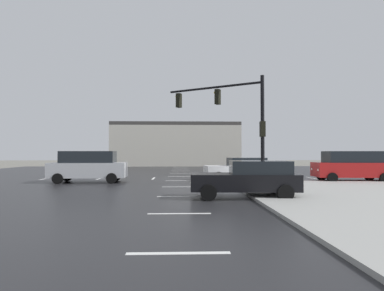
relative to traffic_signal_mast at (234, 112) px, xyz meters
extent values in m
plane|color=slate|center=(-3.32, 4.61, -4.42)|extent=(120.00, 120.00, 0.00)
cube|color=#232326|center=(-3.32, 4.61, -4.41)|extent=(44.00, 44.00, 0.02)
cube|color=white|center=(1.68, 0.61, -4.25)|extent=(4.00, 1.60, 0.06)
cube|color=silver|center=(-3.32, -13.39, -4.40)|extent=(2.00, 0.15, 0.01)
cube|color=silver|center=(-3.32, -9.39, -4.40)|extent=(2.00, 0.15, 0.01)
cube|color=silver|center=(-3.32, -5.39, -4.40)|extent=(2.00, 0.15, 0.01)
cube|color=silver|center=(-3.32, -1.39, -4.40)|extent=(2.00, 0.15, 0.01)
cube|color=silver|center=(-3.32, 2.61, -4.40)|extent=(2.00, 0.15, 0.01)
cube|color=silver|center=(-3.32, 6.61, -4.40)|extent=(2.00, 0.15, 0.01)
cube|color=silver|center=(-3.32, 10.61, -4.40)|extent=(2.00, 0.15, 0.01)
cube|color=silver|center=(-3.32, 14.61, -4.40)|extent=(2.00, 0.15, 0.01)
cube|color=silver|center=(-3.32, 18.61, -4.40)|extent=(2.00, 0.15, 0.01)
cube|color=silver|center=(-3.32, 22.61, -4.40)|extent=(2.00, 0.15, 0.01)
cube|color=silver|center=(-13.32, 4.61, -4.40)|extent=(0.15, 2.00, 0.01)
cube|color=silver|center=(-9.32, 4.61, -4.40)|extent=(0.15, 2.00, 0.01)
cube|color=silver|center=(-5.32, 4.61, -4.40)|extent=(0.15, 2.00, 0.01)
cube|color=silver|center=(-1.32, 4.61, -4.40)|extent=(0.15, 2.00, 0.01)
cube|color=silver|center=(2.68, 4.61, -4.40)|extent=(0.15, 2.00, 0.01)
cube|color=silver|center=(6.68, 4.61, -4.40)|extent=(0.15, 2.00, 0.01)
cube|color=silver|center=(10.68, 4.61, -4.40)|extent=(0.15, 2.00, 0.01)
cube|color=silver|center=(0.18, 0.61, -4.40)|extent=(0.45, 7.00, 0.01)
cylinder|color=black|center=(1.52, -0.93, -1.10)|extent=(0.22, 0.22, 6.37)
cylinder|color=black|center=(-1.22, 0.75, 1.68)|extent=(5.55, 3.47, 0.14)
cube|color=black|center=(-0.94, 0.58, 1.06)|extent=(0.43, 0.45, 0.95)
sphere|color=yellow|center=(-1.08, 0.66, 1.34)|extent=(0.20, 0.20, 0.20)
cube|color=black|center=(-3.41, 2.09, 1.06)|extent=(0.43, 0.45, 0.95)
sphere|color=yellow|center=(-3.54, 2.17, 1.34)|extent=(0.20, 0.20, 0.20)
cube|color=black|center=(1.52, -0.93, -1.08)|extent=(0.28, 0.36, 0.90)
cylinder|color=red|center=(2.80, -1.56, -3.98)|extent=(0.26, 0.26, 0.60)
sphere|color=red|center=(2.80, -1.56, -3.61)|extent=(0.25, 0.25, 0.25)
cylinder|color=red|center=(2.62, -1.56, -3.95)|extent=(0.12, 0.11, 0.11)
cylinder|color=red|center=(2.98, -1.56, -3.95)|extent=(0.12, 0.11, 0.11)
cube|color=beige|center=(-3.99, 29.31, -1.50)|extent=(18.53, 8.00, 5.85)
cube|color=#3F3D3A|center=(-3.99, 29.31, 1.68)|extent=(18.53, 8.00, 0.50)
cube|color=#B7BABF|center=(-9.28, 1.59, -3.60)|extent=(4.90, 2.20, 0.95)
cube|color=black|center=(-9.28, 1.59, -2.75)|extent=(3.45, 1.97, 0.75)
cylinder|color=black|center=(-10.86, 0.53, -4.07)|extent=(0.67, 0.26, 0.66)
cylinder|color=black|center=(-10.96, 2.47, -4.07)|extent=(0.67, 0.26, 0.66)
cylinder|color=black|center=(-7.60, 0.70, -4.07)|extent=(0.67, 0.26, 0.66)
cylinder|color=black|center=(-7.70, 2.65, -4.07)|extent=(0.67, 0.26, 0.66)
sphere|color=white|center=(-11.59, 0.84, -3.60)|extent=(0.18, 0.18, 0.18)
sphere|color=white|center=(-11.66, 2.08, -3.60)|extent=(0.18, 0.18, 0.18)
cube|color=white|center=(0.67, 2.81, -3.72)|extent=(4.67, 2.28, 0.70)
cube|color=black|center=(1.34, 2.89, -3.10)|extent=(2.64, 1.92, 0.55)
cylinder|color=black|center=(-0.75, 1.75, -4.07)|extent=(0.68, 0.29, 0.66)
cylinder|color=black|center=(-0.95, 3.54, -4.07)|extent=(0.68, 0.29, 0.66)
cylinder|color=black|center=(2.29, 2.09, -4.07)|extent=(0.68, 0.29, 0.66)
cylinder|color=black|center=(2.10, 3.88, -4.07)|extent=(0.68, 0.29, 0.66)
sphere|color=white|center=(-1.45, 2.00, -3.72)|extent=(0.18, 0.18, 0.18)
sphere|color=white|center=(-1.58, 3.14, -3.72)|extent=(0.18, 0.18, 0.18)
cube|color=black|center=(-0.58, -5.90, -3.72)|extent=(4.60, 2.07, 0.70)
cube|color=black|center=(0.10, -5.94, -3.10)|extent=(2.57, 1.80, 0.55)
cylinder|color=black|center=(-2.16, -6.70, -4.07)|extent=(0.67, 0.26, 0.66)
cylinder|color=black|center=(-2.05, -4.91, -4.07)|extent=(0.67, 0.26, 0.66)
cylinder|color=black|center=(0.90, -6.89, -4.07)|extent=(0.67, 0.26, 0.66)
cylinder|color=black|center=(1.01, -5.09, -4.07)|extent=(0.67, 0.26, 0.66)
sphere|color=white|center=(-2.81, -6.34, -3.72)|extent=(0.18, 0.18, 0.18)
sphere|color=white|center=(-2.74, -5.19, -3.72)|extent=(0.18, 0.18, 0.18)
cube|color=#B21919|center=(8.09, 1.43, -3.60)|extent=(4.94, 2.34, 0.95)
cube|color=black|center=(8.09, 1.43, -2.75)|extent=(3.50, 2.07, 0.75)
cylinder|color=black|center=(6.38, 0.59, -4.07)|extent=(0.68, 0.27, 0.66)
cylinder|color=black|center=(6.54, 2.54, -4.07)|extent=(0.68, 0.27, 0.66)
cylinder|color=black|center=(9.79, 2.27, -4.07)|extent=(0.68, 0.27, 0.66)
sphere|color=white|center=(5.69, 1.00, -3.60)|extent=(0.18, 0.18, 0.18)
sphere|color=white|center=(5.80, 2.25, -3.60)|extent=(0.18, 0.18, 0.18)
camera|label=1|loc=(-3.27, -19.58, -2.48)|focal=30.08mm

